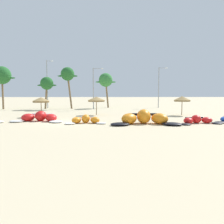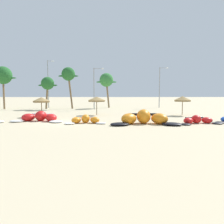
{
  "view_description": "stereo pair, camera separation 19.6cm",
  "coord_description": "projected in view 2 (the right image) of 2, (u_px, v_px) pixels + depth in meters",
  "views": [
    {
      "loc": [
        5.29,
        -24.9,
        3.43
      ],
      "look_at": [
        5.66,
        2.0,
        1.0
      ],
      "focal_mm": 35.32,
      "sensor_mm": 36.0,
      "label": 1
    },
    {
      "loc": [
        5.48,
        -24.9,
        3.43
      ],
      "look_at": [
        5.66,
        2.0,
        1.0
      ],
      "focal_mm": 35.32,
      "sensor_mm": 36.0,
      "label": 2
    }
  ],
  "objects": [
    {
      "name": "lamppost_east_center",
      "position": [
        95.0,
        86.0,
        44.51
      ],
      "size": [
        2.14,
        0.24,
        8.31
      ],
      "color": "gray",
      "rests_on": "ground"
    },
    {
      "name": "lamppost_east",
      "position": [
        160.0,
        85.0,
        48.46
      ],
      "size": [
        1.98,
        0.24,
        8.87
      ],
      "color": "gray",
      "rests_on": "ground"
    },
    {
      "name": "kite_left",
      "position": [
        40.0,
        117.0,
        26.01
      ],
      "size": [
        6.52,
        3.31,
        1.21
      ],
      "color": "white",
      "rests_on": "ground"
    },
    {
      "name": "kite_right_of_center",
      "position": [
        198.0,
        120.0,
        24.11
      ],
      "size": [
        5.05,
        2.8,
        0.91
      ],
      "color": "black",
      "rests_on": "ground"
    },
    {
      "name": "palm_center_left",
      "position": [
        106.0,
        80.0,
        48.28
      ],
      "size": [
        4.51,
        3.0,
        7.6
      ],
      "color": "brown",
      "rests_on": "ground"
    },
    {
      "name": "palm_leftmost",
      "position": [
        3.0,
        76.0,
        44.01
      ],
      "size": [
        5.33,
        3.55,
        8.57
      ],
      "color": "brown",
      "rests_on": "ground"
    },
    {
      "name": "beach_umbrella_near_van",
      "position": [
        41.0,
        100.0,
        30.9
      ],
      "size": [
        2.36,
        2.36,
        2.72
      ],
      "color": "brown",
      "rests_on": "ground"
    },
    {
      "name": "kite_left_of_center",
      "position": [
        86.0,
        120.0,
        24.38
      ],
      "size": [
        4.75,
        2.36,
        0.95
      ],
      "color": "white",
      "rests_on": "ground"
    },
    {
      "name": "palm_left_of_gap",
      "position": [
        68.0,
        75.0,
        45.24
      ],
      "size": [
        4.15,
        2.76,
        8.54
      ],
      "color": "brown",
      "rests_on": "ground"
    },
    {
      "name": "lamppost_west_center",
      "position": [
        48.0,
        82.0,
        48.13
      ],
      "size": [
        1.52,
        0.24,
        10.32
      ],
      "color": "gray",
      "rests_on": "ground"
    },
    {
      "name": "beach_umbrella_near_palms",
      "position": [
        183.0,
        99.0,
        32.57
      ],
      "size": [
        2.45,
        2.45,
        2.85
      ],
      "color": "brown",
      "rests_on": "ground"
    },
    {
      "name": "palm_left",
      "position": [
        48.0,
        84.0,
        44.81
      ],
      "size": [
        3.92,
        2.61,
        6.53
      ],
      "color": "brown",
      "rests_on": "ground"
    },
    {
      "name": "ground_plane",
      "position": [
        63.0,
        122.0,
        25.07
      ],
      "size": [
        260.0,
        260.0,
        0.0
      ],
      "primitive_type": "plane",
      "color": "beige"
    },
    {
      "name": "kite_center",
      "position": [
        144.0,
        118.0,
        23.75
      ],
      "size": [
        7.85,
        3.61,
        1.56
      ],
      "color": "black",
      "rests_on": "ground"
    },
    {
      "name": "beach_umbrella_middle",
      "position": [
        97.0,
        99.0,
        32.97
      ],
      "size": [
        2.62,
        2.62,
        2.76
      ],
      "color": "brown",
      "rests_on": "ground"
    }
  ]
}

